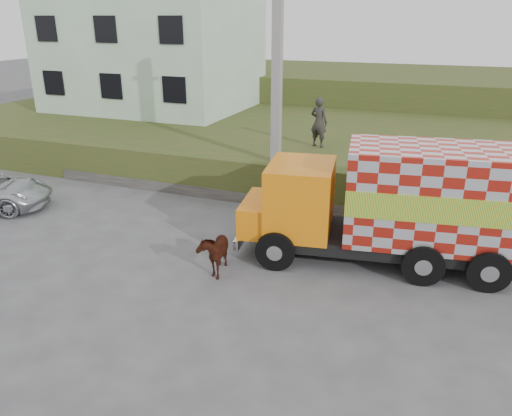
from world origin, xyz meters
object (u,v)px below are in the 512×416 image
at_px(cow, 214,251).
at_px(pedestrian, 319,122).
at_px(cargo_truck, 393,204).
at_px(utility_pole, 277,87).

bearing_deg(cow, pedestrian, 72.81).
bearing_deg(cargo_truck, pedestrian, 112.17).
height_order(utility_pole, pedestrian, utility_pole).
distance_m(utility_pole, cow, 6.57).
relative_size(cargo_truck, pedestrian, 3.91).
bearing_deg(utility_pole, cow, -87.18).
bearing_deg(cargo_truck, cow, -160.64).
xyz_separation_m(utility_pole, pedestrian, (0.83, 2.62, -1.62)).
bearing_deg(cargo_truck, utility_pole, 134.09).
height_order(utility_pole, cow, utility_pole).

